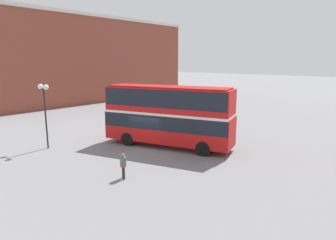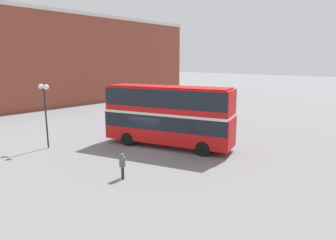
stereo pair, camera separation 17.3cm
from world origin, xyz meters
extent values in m
plane|color=slate|center=(0.00, 0.00, 0.00)|extent=(240.00, 240.00, 0.00)
cube|color=brown|center=(-28.86, 13.57, 6.67)|extent=(10.62, 38.84, 13.35)
cube|color=silver|center=(-28.86, 13.57, 13.60)|extent=(10.92, 39.14, 0.50)
cube|color=red|center=(1.04, 1.01, 1.61)|extent=(10.60, 5.23, 2.28)
cube|color=red|center=(1.04, 1.01, 3.75)|extent=(10.43, 5.12, 2.01)
cube|color=black|center=(1.04, 1.01, 2.13)|extent=(10.51, 5.23, 1.13)
cube|color=black|center=(1.04, 1.01, 3.99)|extent=(10.29, 5.11, 1.36)
cube|color=silver|center=(1.04, 1.01, 2.78)|extent=(10.51, 5.23, 0.20)
cube|color=#A91111|center=(1.04, 1.01, 4.80)|extent=(9.94, 4.82, 0.10)
cylinder|color=black|center=(3.91, 2.98, 0.55)|extent=(1.14, 0.59, 1.10)
cylinder|color=black|center=(4.52, 0.85, 0.55)|extent=(1.14, 0.59, 1.10)
cylinder|color=black|center=(-2.24, 1.22, 0.55)|extent=(1.14, 0.59, 1.10)
cylinder|color=black|center=(-1.63, -0.91, 0.55)|extent=(1.14, 0.59, 1.10)
cylinder|color=#232328|center=(3.46, -5.79, 0.37)|extent=(0.14, 0.14, 0.75)
cylinder|color=#232328|center=(3.26, -5.66, 0.37)|extent=(0.14, 0.14, 0.75)
cylinder|color=brown|center=(3.36, -5.73, 1.04)|extent=(0.49, 0.49, 0.59)
cylinder|color=teal|center=(3.36, -5.73, 1.23)|extent=(0.53, 0.53, 0.13)
sphere|color=#936B4C|center=(3.36, -5.73, 1.44)|extent=(0.20, 0.20, 0.20)
cube|color=slate|center=(-2.39, 11.39, 0.61)|extent=(4.56, 2.65, 0.67)
cube|color=black|center=(-2.23, 11.43, 1.18)|extent=(2.52, 2.03, 0.47)
cylinder|color=black|center=(-3.51, 10.33, 0.32)|extent=(0.68, 0.36, 0.65)
cylinder|color=black|center=(-3.86, 11.87, 0.32)|extent=(0.68, 0.36, 0.65)
cylinder|color=black|center=(-0.92, 10.91, 0.32)|extent=(0.68, 0.36, 0.65)
cylinder|color=black|center=(-1.27, 12.45, 0.32)|extent=(0.68, 0.36, 0.65)
cube|color=navy|center=(-12.81, 15.10, 0.67)|extent=(4.55, 2.01, 0.80)
cube|color=black|center=(-12.99, 15.09, 1.34)|extent=(2.41, 1.71, 0.55)
cylinder|color=black|center=(-11.48, 15.97, 0.31)|extent=(0.64, 0.26, 0.62)
cylinder|color=black|center=(-11.39, 14.40, 0.31)|extent=(0.64, 0.26, 0.62)
cylinder|color=black|center=(-14.24, 15.80, 0.31)|extent=(0.64, 0.26, 0.62)
cylinder|color=black|center=(-14.15, 14.23, 0.31)|extent=(0.64, 0.26, 0.62)
cylinder|color=black|center=(-5.89, -5.49, 2.35)|extent=(0.12, 0.12, 4.70)
cylinder|color=black|center=(-5.89, -5.49, 4.65)|extent=(0.84, 0.06, 0.06)
sphere|color=white|center=(-6.31, -5.49, 4.84)|extent=(0.40, 0.40, 0.40)
sphere|color=white|center=(-5.47, -5.49, 4.84)|extent=(0.40, 0.40, 0.40)
camera|label=1|loc=(16.12, -16.62, 6.87)|focal=32.00mm
camera|label=2|loc=(16.25, -16.51, 6.87)|focal=32.00mm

